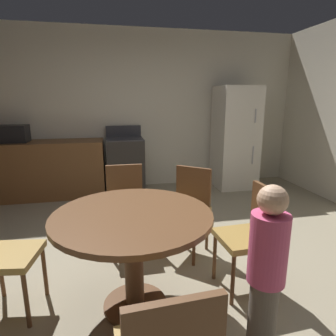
{
  "coord_description": "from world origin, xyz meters",
  "views": [
    {
      "loc": [
        -0.5,
        -2.3,
        1.54
      ],
      "look_at": [
        0.09,
        0.61,
        0.82
      ],
      "focal_mm": 30.51,
      "sensor_mm": 36.0,
      "label": 1
    }
  ],
  "objects": [
    {
      "name": "ground_plane",
      "position": [
        0.0,
        0.0,
        0.0
      ],
      "size": [
        14.0,
        14.0,
        0.0
      ],
      "primitive_type": "plane",
      "color": "gray"
    },
    {
      "name": "wall_back",
      "position": [
        0.0,
        2.82,
        1.35
      ],
      "size": [
        5.96,
        0.12,
        2.7
      ],
      "primitive_type": "cube",
      "color": "silver",
      "rests_on": "ground"
    },
    {
      "name": "kitchen_counter",
      "position": [
        -1.66,
        2.42,
        0.45
      ],
      "size": [
        2.05,
        0.6,
        0.9
      ],
      "primitive_type": "cube",
      "color": "brown",
      "rests_on": "ground"
    },
    {
      "name": "oven_range",
      "position": [
        -0.28,
        2.42,
        0.47
      ],
      "size": [
        0.6,
        0.6,
        1.1
      ],
      "color": "#2D2B28",
      "rests_on": "ground"
    },
    {
      "name": "refrigerator",
      "position": [
        1.65,
        2.37,
        0.88
      ],
      "size": [
        0.68,
        0.68,
        1.76
      ],
      "color": "silver",
      "rests_on": "ground"
    },
    {
      "name": "microwave",
      "position": [
        -1.97,
        2.42,
        1.03
      ],
      "size": [
        0.44,
        0.32,
        0.26
      ],
      "primitive_type": "cube",
      "color": "black",
      "rests_on": "kitchen_counter"
    },
    {
      "name": "dining_table",
      "position": [
        -0.37,
        -0.41,
        0.6
      ],
      "size": [
        1.14,
        1.14,
        0.76
      ],
      "color": "brown",
      "rests_on": "ground"
    },
    {
      "name": "chair_northeast",
      "position": [
        0.24,
        0.32,
        0.5
      ],
      "size": [
        0.56,
        0.56,
        0.87
      ],
      "rotation": [
        0.0,
        0.0,
        4.01
      ],
      "color": "brown",
      "rests_on": "ground"
    },
    {
      "name": "chair_east",
      "position": [
        0.58,
        -0.36,
        0.5
      ],
      "size": [
        0.42,
        0.42,
        0.87
      ],
      "rotation": [
        0.0,
        0.0,
        3.2
      ],
      "color": "brown",
      "rests_on": "ground"
    },
    {
      "name": "chair_north",
      "position": [
        -0.38,
        0.55,
        0.5
      ],
      "size": [
        0.4,
        0.4,
        0.87
      ],
      "rotation": [
        0.0,
        0.0,
        4.72
      ],
      "color": "brown",
      "rests_on": "ground"
    },
    {
      "name": "person_child",
      "position": [
        0.36,
        -0.97,
        0.58
      ],
      "size": [
        0.31,
        0.31,
        1.09
      ],
      "rotation": [
        0.0,
        0.0,
        8.77
      ],
      "color": "#665B51",
      "rests_on": "ground"
    }
  ]
}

